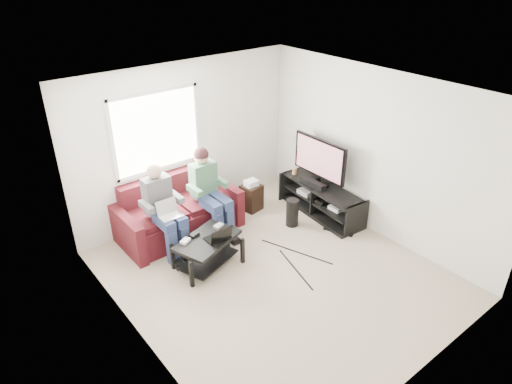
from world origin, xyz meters
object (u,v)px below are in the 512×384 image
sofa (178,214)px  subwoofer (292,213)px  coffee_table (207,246)px  end_table (251,196)px  tv_stand (321,201)px  tv (320,159)px

sofa → subwoofer: 1.86m
coffee_table → end_table: end_table is taller
sofa → subwoofer: size_ratio=4.05×
coffee_table → tv_stand: 2.33m
subwoofer → coffee_table: bearing=-178.1°
sofa → coffee_table: bearing=-97.1°
sofa → tv_stand: (2.19, -1.04, -0.09)m
coffee_table → tv: (2.32, 0.12, 0.65)m
sofa → end_table: (1.36, -0.17, -0.07)m
tv_stand → end_table: bearing=133.7°
subwoofer → end_table: size_ratio=0.83×
coffee_table → tv_stand: size_ratio=0.64×
tv_stand → subwoofer: tv_stand is taller
sofa → end_table: 1.37m
sofa → subwoofer: (1.56, -1.01, -0.09)m
subwoofer → tv: bearing=5.8°
end_table → tv_stand: bearing=-46.3°
subwoofer → end_table: end_table is taller
end_table → subwoofer: bearing=-76.5°
tv → subwoofer: bearing=-174.2°
tv_stand → subwoofer: (-0.63, 0.04, -0.00)m
end_table → sofa: bearing=172.8°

